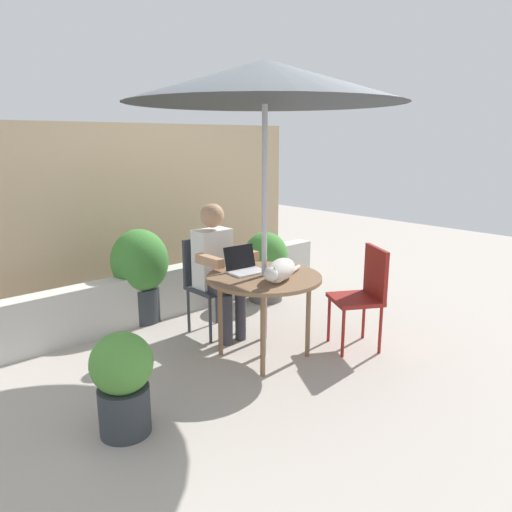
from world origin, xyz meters
name	(u,v)px	position (x,y,z in m)	size (l,w,h in m)	color
ground_plane	(264,355)	(0.00, 0.00, 0.00)	(14.00, 14.00, 0.00)	#ADA399
fence_back	(132,213)	(0.00, 2.17, 0.99)	(4.62, 0.08, 1.98)	tan
planter_wall_low	(173,291)	(0.00, 1.40, 0.25)	(4.16, 0.20, 0.50)	beige
patio_table	(264,283)	(0.00, 0.00, 0.65)	(0.96, 0.96, 0.71)	brown
patio_umbrella	(265,82)	(0.00, 0.00, 2.23)	(2.14, 2.14, 2.39)	#B7B7BC
chair_occupied	(207,277)	(0.00, 0.78, 0.54)	(0.40, 0.40, 0.91)	#33383F
chair_empty	(365,289)	(0.78, -0.46, 0.54)	(0.55, 0.55, 0.91)	maroon
person_seated	(217,263)	(0.00, 0.62, 0.70)	(0.48, 0.48, 1.25)	white
laptop	(243,264)	(-0.04, 0.22, 0.77)	(0.32, 0.28, 0.21)	silver
cat	(280,270)	(0.00, -0.19, 0.80)	(0.62, 0.34, 0.17)	silver
potted_plant_near_fence	(123,380)	(-1.42, -0.22, 0.36)	(0.39, 0.39, 0.67)	#33383D
potted_plant_by_chair	(140,269)	(-0.34, 1.44, 0.54)	(0.57, 0.57, 0.95)	#33383D
potted_plant_corner	(266,264)	(1.03, 1.06, 0.43)	(0.50, 0.50, 0.79)	#595654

